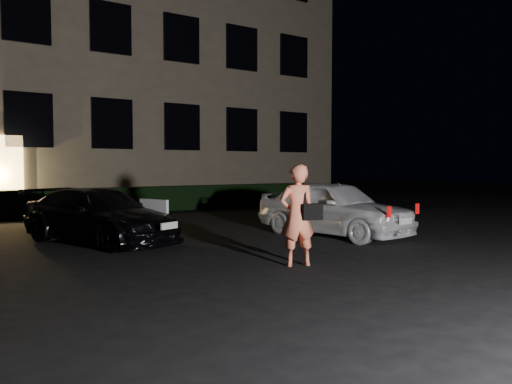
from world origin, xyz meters
TOP-DOWN VIEW (x-y plane):
  - ground at (0.00, 0.00)m, footprint 80.00×80.00m
  - building at (-0.00, 14.99)m, footprint 20.00×8.11m
  - hedge at (0.00, 10.50)m, footprint 15.00×0.70m
  - sedan at (-2.39, 4.39)m, footprint 2.83×4.13m
  - hatch at (2.28, 2.47)m, footprint 2.06×3.92m
  - man at (-0.51, 0.25)m, footprint 0.67×0.55m

SIDE VIEW (x-z plane):
  - ground at x=0.00m, z-range 0.00..0.00m
  - hedge at x=0.00m, z-range 0.00..0.85m
  - sedan at x=-2.39m, z-range 0.00..1.11m
  - hatch at x=2.28m, z-range 0.00..1.27m
  - man at x=-0.51m, z-range 0.00..1.60m
  - building at x=0.00m, z-range 0.00..12.00m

